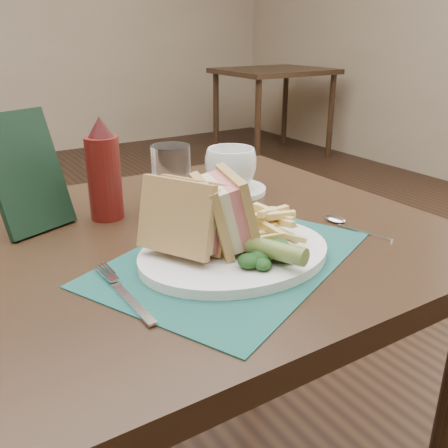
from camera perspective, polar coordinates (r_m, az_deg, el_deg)
name	(u,v)px	position (r m, az deg, el deg)	size (l,w,h in m)	color
floor	(110,407)	(1.65, -12.87, -19.73)	(7.00, 7.00, 0.00)	black
table_main	(184,408)	(1.06, -4.60, -20.24)	(0.90, 0.75, 0.75)	black
table_bg_right	(273,113)	(4.49, 5.59, 12.48)	(0.90, 0.75, 0.75)	black
placemat	(231,258)	(0.76, 0.85, -3.92)	(0.41, 0.29, 0.00)	#164840
plate	(235,253)	(0.76, 1.22, -3.35)	(0.30, 0.24, 0.01)	white
sandwich_half_a	(176,220)	(0.70, -5.54, 0.40)	(0.06, 0.12, 0.11)	tan
sandwich_half_b	(211,212)	(0.73, -1.45, 1.38)	(0.06, 0.12, 0.11)	tan
kale_garnish	(265,253)	(0.71, 4.74, -3.38)	(0.11, 0.08, 0.03)	#123313
pickle_spear	(267,248)	(0.70, 4.94, -2.78)	(0.03, 0.03, 0.12)	#526928
fries_pile	(265,222)	(0.78, 4.70, 0.18)	(0.18, 0.20, 0.05)	#D9BE6C
fork	(123,290)	(0.67, -11.46, -7.40)	(0.03, 0.17, 0.01)	silver
spoon	(353,226)	(0.90, 14.58, -0.24)	(0.03, 0.15, 0.01)	silver
saucer	(231,190)	(1.07, 0.76, 3.95)	(0.15, 0.15, 0.01)	white
coffee_cup	(231,168)	(1.05, 0.78, 6.42)	(0.11, 0.11, 0.09)	white
drinking_glass	(172,180)	(0.93, -6.02, 5.00)	(0.07, 0.07, 0.13)	silver
ketchup_bottle	(104,169)	(0.92, -13.60, 6.17)	(0.06, 0.06, 0.19)	#53110E
check_presenter	(26,173)	(0.91, -21.65, 5.49)	(0.13, 0.01, 0.21)	black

